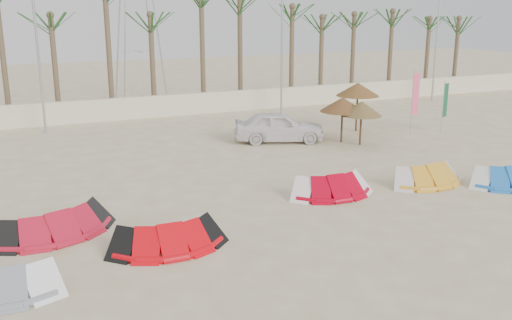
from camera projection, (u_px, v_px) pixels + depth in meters
name	position (u px, v px, depth m)	size (l,w,h in m)	color
ground	(348.00, 261.00, 15.08)	(120.00, 120.00, 0.00)	beige
boundary_wall	(148.00, 107.00, 34.29)	(60.00, 0.30, 1.30)	beige
palm_line	(148.00, 7.00, 34.36)	(52.00, 4.00, 7.70)	brown
lamp_b	(36.00, 22.00, 28.83)	(1.25, 0.14, 11.00)	#A5A8AD
lamp_c	(283.00, 19.00, 34.36)	(1.25, 0.14, 11.00)	#A5A8AD
lamp_d	(439.00, 17.00, 39.09)	(1.25, 0.14, 11.00)	#A5A8AD
pylon	(142.00, 102.00, 40.14)	(3.00, 3.00, 14.00)	#A5A8AD
kite_red_left	(54.00, 219.00, 16.88)	(3.93, 2.51, 0.90)	red
kite_red_mid	(165.00, 232.00, 15.93)	(3.27, 1.58, 0.90)	red
kite_red_right	(328.00, 183.00, 20.37)	(3.13, 1.63, 0.90)	#B40016
kite_orange	(424.00, 172.00, 21.70)	(3.21, 1.72, 0.90)	gold
kite_blue	(505.00, 174.00, 21.42)	(3.30, 2.18, 0.90)	blue
parasol_left	(343.00, 104.00, 27.77)	(2.22, 2.22, 2.24)	#4C331E
parasol_mid	(362.00, 108.00, 27.25)	(1.97, 1.97, 2.15)	#4C331E
parasol_right	(358.00, 89.00, 30.20)	(2.31, 2.31, 2.61)	#4C331E
flag_pink	(415.00, 96.00, 29.79)	(0.45, 0.04, 3.36)	#A5A8AD
flag_green	(446.00, 102.00, 30.06)	(0.44, 0.15, 2.76)	#A5A8AD
car	(279.00, 127.00, 28.19)	(1.79, 4.44, 1.51)	white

